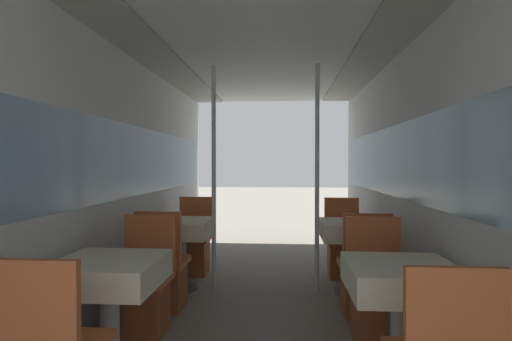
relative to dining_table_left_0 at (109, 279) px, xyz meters
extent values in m
cube|color=silver|center=(-0.39, 0.92, 0.56)|extent=(0.05, 6.63, 2.29)
cube|color=#7A9EB7|center=(-0.38, 0.92, 0.73)|extent=(0.03, 6.10, 0.67)
cube|color=silver|center=(2.13, 0.92, 0.56)|extent=(0.05, 6.63, 2.29)
cube|color=#7A9EB7|center=(2.12, 0.92, 0.73)|extent=(0.03, 6.10, 0.67)
cube|color=silver|center=(0.87, 0.92, 1.75)|extent=(2.52, 6.63, 0.04)
cube|color=#999993|center=(-0.16, 0.92, 1.72)|extent=(0.45, 6.37, 0.03)
cube|color=#999993|center=(1.91, 0.92, 1.72)|extent=(0.45, 6.37, 0.03)
cylinder|color=#B7B7BC|center=(0.00, 0.00, -0.23)|extent=(0.12, 0.12, 0.68)
cube|color=#B2B2B7|center=(0.00, 0.00, 0.11)|extent=(0.57, 0.57, 0.02)
cube|color=beige|center=(0.00, 0.00, 0.04)|extent=(0.61, 0.61, 0.17)
cube|color=#C66033|center=(0.00, -0.74, 0.08)|extent=(0.40, 0.04, 0.45)
cube|color=brown|center=(0.00, 0.56, -0.39)|extent=(0.34, 0.34, 0.39)
cube|color=#C66033|center=(0.00, 0.56, -0.17)|extent=(0.40, 0.40, 0.05)
cube|color=#C66033|center=(0.00, 0.74, 0.08)|extent=(0.40, 0.04, 0.45)
cylinder|color=#4C4C51|center=(0.00, 1.67, -0.58)|extent=(0.36, 0.36, 0.01)
cylinder|color=#B7B7BC|center=(0.00, 1.67, -0.23)|extent=(0.12, 0.12, 0.68)
cube|color=#B2B2B7|center=(0.00, 1.67, 0.11)|extent=(0.57, 0.57, 0.02)
cube|color=beige|center=(0.00, 1.67, 0.04)|extent=(0.61, 0.61, 0.17)
cube|color=brown|center=(0.00, 1.12, -0.39)|extent=(0.34, 0.34, 0.39)
cube|color=#C66033|center=(0.00, 1.12, -0.17)|extent=(0.40, 0.40, 0.05)
cube|color=#C66033|center=(0.00, 0.94, 0.08)|extent=(0.40, 0.04, 0.45)
cube|color=brown|center=(0.00, 2.23, -0.39)|extent=(0.34, 0.34, 0.39)
cube|color=#C66033|center=(0.00, 2.23, -0.17)|extent=(0.40, 0.40, 0.05)
cube|color=#C66033|center=(0.00, 2.41, 0.08)|extent=(0.40, 0.04, 0.45)
cylinder|color=silver|center=(0.35, 1.67, 0.56)|extent=(0.04, 0.04, 2.29)
cylinder|color=#B7B7BC|center=(1.75, 0.00, -0.23)|extent=(0.12, 0.12, 0.68)
cube|color=#B2B2B7|center=(1.75, 0.00, 0.11)|extent=(0.57, 0.57, 0.02)
cube|color=beige|center=(1.75, 0.00, 0.04)|extent=(0.61, 0.61, 0.17)
cube|color=#C66033|center=(1.75, -0.74, 0.08)|extent=(0.40, 0.04, 0.45)
cube|color=brown|center=(1.75, 0.56, -0.39)|extent=(0.34, 0.34, 0.39)
cube|color=#C66033|center=(1.75, 0.56, -0.17)|extent=(0.40, 0.40, 0.05)
cube|color=#C66033|center=(1.75, 0.74, 0.08)|extent=(0.40, 0.04, 0.45)
cylinder|color=#4C4C51|center=(1.75, 1.67, -0.58)|extent=(0.36, 0.36, 0.01)
cylinder|color=#B7B7BC|center=(1.75, 1.67, -0.23)|extent=(0.12, 0.12, 0.68)
cube|color=#B2B2B7|center=(1.75, 1.67, 0.11)|extent=(0.57, 0.57, 0.02)
cube|color=beige|center=(1.75, 1.67, 0.04)|extent=(0.61, 0.61, 0.17)
cube|color=brown|center=(1.75, 1.12, -0.39)|extent=(0.34, 0.34, 0.39)
cube|color=#C66033|center=(1.75, 1.12, -0.17)|extent=(0.40, 0.40, 0.05)
cube|color=#C66033|center=(1.75, 0.94, 0.08)|extent=(0.40, 0.04, 0.45)
cube|color=brown|center=(1.75, 2.23, -0.39)|extent=(0.34, 0.34, 0.39)
cube|color=#C66033|center=(1.75, 2.23, -0.17)|extent=(0.40, 0.40, 0.05)
cube|color=#C66033|center=(1.75, 2.41, 0.08)|extent=(0.40, 0.04, 0.45)
cylinder|color=silver|center=(1.40, 1.67, 0.56)|extent=(0.04, 0.04, 2.29)
camera|label=1|loc=(1.07, -2.36, 0.71)|focal=28.00mm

